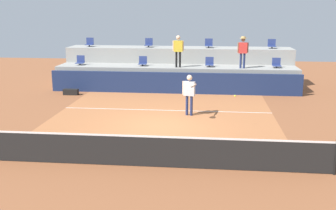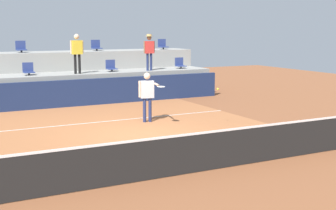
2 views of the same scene
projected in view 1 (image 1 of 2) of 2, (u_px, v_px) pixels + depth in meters
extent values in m
plane|color=brown|center=(159.00, 126.00, 15.08)|extent=(40.00, 40.00, 0.00)
cube|color=#A36038|center=(163.00, 119.00, 16.05)|extent=(9.00, 10.00, 0.01)
cube|color=silver|center=(166.00, 110.00, 17.40)|extent=(9.00, 0.06, 0.00)
cylinder|color=black|center=(336.00, 156.00, 10.56)|extent=(0.08, 0.08, 1.07)
cube|color=black|center=(141.00, 151.00, 11.10)|extent=(10.40, 0.01, 0.87)
cube|color=white|center=(141.00, 136.00, 11.00)|extent=(10.40, 0.02, 0.05)
cube|color=navy|center=(174.00, 83.00, 20.75)|extent=(13.00, 0.16, 1.10)
cube|color=gray|center=(176.00, 77.00, 21.99)|extent=(13.00, 1.80, 1.25)
cube|color=gray|center=(179.00, 65.00, 23.63)|extent=(13.00, 1.80, 2.10)
cylinder|color=#2D2D33|center=(80.00, 64.00, 22.23)|extent=(0.08, 0.08, 0.10)
cube|color=navy|center=(80.00, 63.00, 22.21)|extent=(0.44, 0.40, 0.04)
cube|color=navy|center=(81.00, 59.00, 22.34)|extent=(0.44, 0.04, 0.38)
cylinder|color=#2D2D33|center=(143.00, 65.00, 21.87)|extent=(0.08, 0.08, 0.10)
cube|color=navy|center=(143.00, 64.00, 21.85)|extent=(0.44, 0.40, 0.04)
cube|color=navy|center=(143.00, 60.00, 21.98)|extent=(0.44, 0.04, 0.38)
cylinder|color=#2D2D33|center=(209.00, 66.00, 21.50)|extent=(0.08, 0.08, 0.10)
cube|color=navy|center=(209.00, 65.00, 21.49)|extent=(0.44, 0.40, 0.04)
cube|color=navy|center=(209.00, 60.00, 21.61)|extent=(0.44, 0.04, 0.38)
cylinder|color=#2D2D33|center=(277.00, 67.00, 21.15)|extent=(0.08, 0.08, 0.10)
cube|color=navy|center=(277.00, 66.00, 21.13)|extent=(0.44, 0.40, 0.04)
cube|color=navy|center=(276.00, 61.00, 21.25)|extent=(0.44, 0.04, 0.38)
cylinder|color=#2D2D33|center=(89.00, 46.00, 23.77)|extent=(0.08, 0.08, 0.10)
cube|color=navy|center=(89.00, 45.00, 23.75)|extent=(0.44, 0.40, 0.04)
cube|color=navy|center=(90.00, 41.00, 23.87)|extent=(0.44, 0.04, 0.38)
cylinder|color=#2D2D33|center=(149.00, 46.00, 23.41)|extent=(0.08, 0.08, 0.10)
cube|color=navy|center=(149.00, 45.00, 23.39)|extent=(0.44, 0.40, 0.04)
cube|color=navy|center=(149.00, 41.00, 23.51)|extent=(0.44, 0.04, 0.38)
cylinder|color=#2D2D33|center=(209.00, 47.00, 23.05)|extent=(0.08, 0.08, 0.10)
cube|color=navy|center=(209.00, 46.00, 23.04)|extent=(0.44, 0.40, 0.04)
cube|color=navy|center=(209.00, 42.00, 23.16)|extent=(0.44, 0.04, 0.38)
cylinder|color=#2D2D33|center=(272.00, 48.00, 22.69)|extent=(0.08, 0.08, 0.10)
cube|color=navy|center=(272.00, 46.00, 22.67)|extent=(0.44, 0.40, 0.04)
cube|color=navy|center=(272.00, 42.00, 22.80)|extent=(0.44, 0.04, 0.38)
cylinder|color=navy|center=(187.00, 105.00, 16.54)|extent=(0.13, 0.13, 0.83)
cylinder|color=navy|center=(191.00, 106.00, 16.48)|extent=(0.13, 0.13, 0.83)
cube|color=#B2B2B7|center=(189.00, 89.00, 16.34)|extent=(0.48, 0.27, 0.59)
sphere|color=beige|center=(190.00, 78.00, 16.24)|extent=(0.27, 0.27, 0.23)
cylinder|color=beige|center=(183.00, 88.00, 16.42)|extent=(0.08, 0.08, 0.55)
cylinder|color=beige|center=(194.00, 85.00, 15.98)|extent=(0.18, 0.53, 0.07)
cylinder|color=black|center=(192.00, 87.00, 15.64)|extent=(0.09, 0.26, 0.04)
ellipsoid|color=silver|center=(190.00, 88.00, 15.38)|extent=(0.32, 0.37, 0.03)
cylinder|color=black|center=(176.00, 60.00, 21.30)|extent=(0.12, 0.12, 0.83)
cylinder|color=black|center=(180.00, 60.00, 21.30)|extent=(0.12, 0.12, 0.83)
cube|color=yellow|center=(178.00, 46.00, 21.13)|extent=(0.46, 0.22, 0.59)
sphere|color=beige|center=(178.00, 38.00, 21.03)|extent=(0.24, 0.24, 0.22)
cylinder|color=beige|center=(173.00, 46.00, 21.13)|extent=(0.08, 0.08, 0.55)
cylinder|color=beige|center=(183.00, 46.00, 21.12)|extent=(0.08, 0.08, 0.55)
cylinder|color=navy|center=(241.00, 61.00, 20.97)|extent=(0.11, 0.11, 0.79)
cylinder|color=navy|center=(244.00, 61.00, 20.95)|extent=(0.11, 0.11, 0.79)
cube|color=red|center=(243.00, 48.00, 20.80)|extent=(0.43, 0.20, 0.56)
sphere|color=#846047|center=(243.00, 40.00, 20.70)|extent=(0.22, 0.22, 0.21)
cylinder|color=#846047|center=(238.00, 48.00, 20.81)|extent=(0.07, 0.07, 0.52)
cylinder|color=#846047|center=(248.00, 48.00, 20.78)|extent=(0.07, 0.07, 0.52)
cylinder|color=tan|center=(243.00, 38.00, 20.68)|extent=(0.40, 0.40, 0.01)
cylinder|color=tan|center=(243.00, 37.00, 20.67)|extent=(0.23, 0.23, 0.09)
sphere|color=#CCE033|center=(235.00, 96.00, 14.52)|extent=(0.07, 0.07, 0.07)
cube|color=black|center=(71.00, 92.00, 20.51)|extent=(0.76, 0.28, 0.30)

